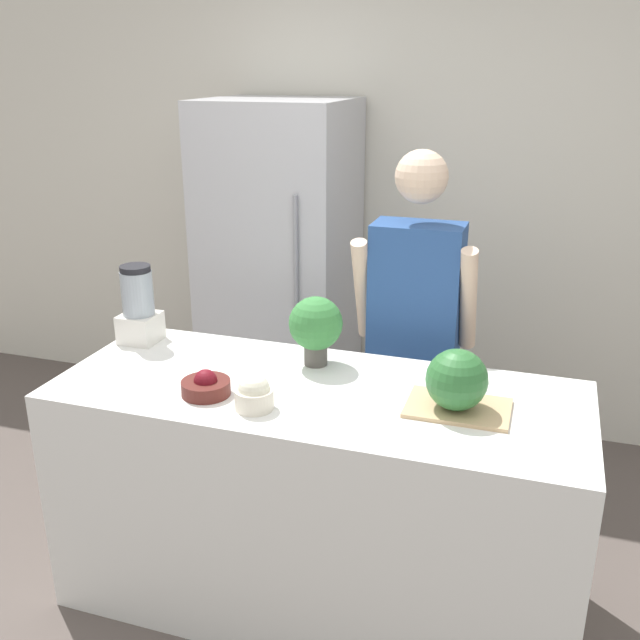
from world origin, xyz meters
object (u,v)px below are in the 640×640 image
watermelon (457,380)px  bowl_cream (254,394)px  potted_plant (316,326)px  bowl_cherries (206,386)px  blender (139,307)px  person (414,338)px  refrigerator (281,274)px

watermelon → bowl_cream: 0.68m
watermelon → potted_plant: size_ratio=0.76×
watermelon → bowl_cherries: size_ratio=1.19×
blender → potted_plant: size_ratio=1.21×
person → potted_plant: 0.60m
person → bowl_cherries: size_ratio=9.72×
potted_plant → blender: bearing=179.8°
watermelon → potted_plant: 0.62m
blender → person: bearing=24.4°
bowl_cream → blender: (-0.69, 0.42, 0.10)m
refrigerator → person: (0.86, -0.61, -0.05)m
bowl_cream → blender: blender is taller
refrigerator → potted_plant: size_ratio=6.77×
bowl_cream → potted_plant: (0.08, 0.42, 0.11)m
bowl_cream → refrigerator: bearing=107.8°
bowl_cream → watermelon: bearing=16.1°
person → potted_plant: size_ratio=6.20×
bowl_cherries → bowl_cream: bowl_cream is taller
person → blender: bearing=-155.6°
refrigerator → blender: (-0.21, -1.09, 0.14)m
person → blender: 1.19m
person → watermelon: 0.79m
refrigerator → blender: refrigerator is taller
bowl_cherries → bowl_cream: (0.20, -0.05, 0.02)m
bowl_cherries → blender: size_ratio=0.53×
refrigerator → person: size_ratio=1.09×
refrigerator → watermelon: 1.75m
person → blender: (-1.07, -0.48, 0.19)m
bowl_cherries → bowl_cream: bearing=-13.2°
person → watermelon: bearing=-69.0°
refrigerator → bowl_cream: 1.59m
potted_plant → refrigerator: bearing=117.4°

